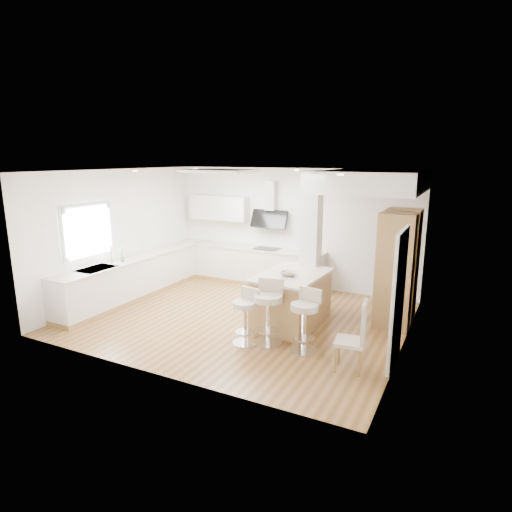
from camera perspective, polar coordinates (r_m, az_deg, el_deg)
The scene contains 18 objects.
ground at distance 8.40m, azimuth -2.04°, elevation -8.19°, with size 6.00×6.00×0.00m, color olive.
ceiling at distance 8.40m, azimuth -2.04°, elevation -8.19°, with size 6.00×5.00×0.02m, color white.
wall_back at distance 10.22m, azimuth 4.72°, elevation 3.75°, with size 6.00×0.04×2.80m, color white.
wall_left at distance 9.79m, azimuth -17.67°, elevation 2.77°, with size 0.04×5.00×2.80m, color white.
wall_right at distance 7.08m, azimuth 19.63°, elevation -1.13°, with size 0.04×5.00×2.80m, color white.
skylight at distance 8.75m, azimuth -4.86°, elevation 11.22°, with size 4.10×2.10×0.06m.
window_left at distance 9.10m, azimuth -21.55°, elevation 3.62°, with size 0.06×1.28×1.07m.
doorway_right at distance 6.62m, azimuth 18.44°, elevation -5.61°, with size 0.05×1.00×2.10m.
counter_left at distance 9.95m, azimuth -15.14°, elevation -2.47°, with size 0.63×4.50×1.35m.
counter_back at distance 10.49m, azimuth -0.56°, elevation 0.11°, with size 3.62×0.63×2.50m.
pillar at distance 8.43m, azimuth 7.31°, elevation 1.70°, with size 0.35×0.35×2.80m.
soffit at distance 8.43m, azimuth 15.43°, elevation 9.58°, with size 1.78×2.20×0.40m.
oven_column at distance 8.39m, azimuth 18.41°, elevation -1.37°, with size 0.63×1.21×2.10m.
peninsula at distance 7.94m, azimuth 4.77°, elevation -5.72°, with size 1.14×1.66×1.05m.
bar_stool_a at distance 7.10m, azimuth -1.41°, elevation -7.67°, with size 0.49×0.49×0.94m.
bar_stool_b at distance 7.08m, azimuth 1.70°, elevation -7.03°, with size 0.57×0.57×1.09m.
bar_stool_c at distance 6.87m, azimuth 6.55°, elevation -8.09°, with size 0.54×0.54×1.02m.
dining_chair at distance 6.39m, azimuth 13.26°, elevation -10.07°, with size 0.46×0.46×1.07m.
Camera 1 is at (3.81, -6.84, 3.04)m, focal length 30.00 mm.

